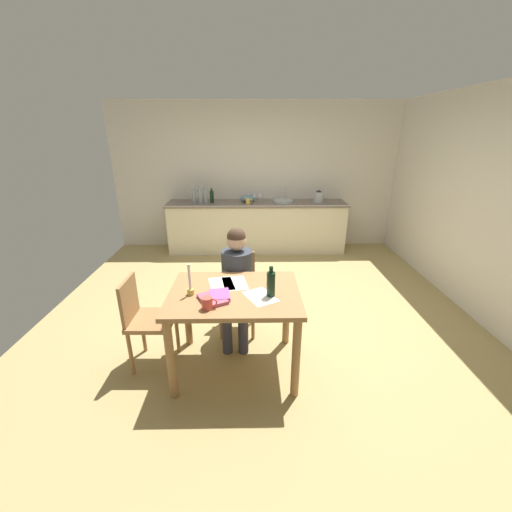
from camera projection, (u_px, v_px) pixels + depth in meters
name	position (u px, v px, depth m)	size (l,w,h in m)	color
ground_plane	(260.00, 313.00, 4.02)	(5.20, 5.20, 0.04)	tan
wall_back	(256.00, 177.00, 5.97)	(5.20, 0.12, 2.60)	silver
wall_right	(495.00, 207.00, 3.58)	(0.12, 5.20, 2.60)	silver
kitchen_counter	(257.00, 226.00, 5.94)	(3.19, 0.64, 0.90)	beige
dining_table	(235.00, 305.00, 2.84)	(1.13, 0.85, 0.79)	#9E7042
chair_at_table	(238.00, 288.00, 3.53)	(0.42, 0.42, 0.86)	#9E7042
person_seated	(237.00, 278.00, 3.32)	(0.33, 0.60, 1.19)	#333842
chair_side_empty	(145.00, 318.00, 2.96)	(0.41, 0.41, 0.88)	#9E7042
coffee_mug	(208.00, 303.00, 2.52)	(0.12, 0.09, 0.10)	#D84C3F
candlestick	(190.00, 286.00, 2.72)	(0.06, 0.06, 0.28)	gold
book_magazine	(220.00, 295.00, 2.71)	(0.17, 0.20, 0.03)	#A84C9C
book_cookery	(213.00, 299.00, 2.65)	(0.19, 0.25, 0.03)	#AF4F68
paper_letter	(260.00, 297.00, 2.72)	(0.21, 0.30, 0.00)	white
paper_bill	(235.00, 283.00, 2.95)	(0.21, 0.30, 0.00)	white
paper_envelope	(222.00, 284.00, 2.94)	(0.21, 0.30, 0.00)	white
wine_bottle_on_table	(271.00, 284.00, 2.69)	(0.07, 0.07, 0.27)	black
sink_unit	(283.00, 201.00, 5.78)	(0.36, 0.36, 0.24)	#B2B7BC
bottle_oil	(194.00, 196.00, 5.65)	(0.06, 0.06, 0.32)	#8C999E
bottle_vinegar	(200.00, 196.00, 5.65)	(0.08, 0.08, 0.31)	#8C999E
bottle_wine_red	(206.00, 195.00, 5.67)	(0.07, 0.07, 0.31)	#8C999E
bottle_sauce	(212.00, 196.00, 5.71)	(0.07, 0.07, 0.25)	black
mixing_bowl	(248.00, 198.00, 5.81)	(0.27, 0.27, 0.12)	#668C99
stovetop_kettle	(319.00, 197.00, 5.76)	(0.18, 0.18, 0.22)	#B7BABF
wine_glass_near_sink	(260.00, 195.00, 5.88)	(0.07, 0.07, 0.15)	silver
wine_glass_by_kettle	(254.00, 195.00, 5.87)	(0.07, 0.07, 0.15)	silver
wine_glass_back_left	(249.00, 195.00, 5.87)	(0.07, 0.07, 0.15)	silver
teacup_on_counter	(248.00, 201.00, 5.62)	(0.11, 0.08, 0.10)	#F2CC4C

